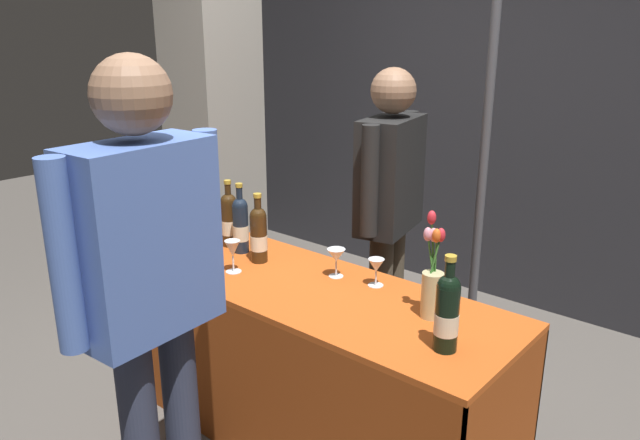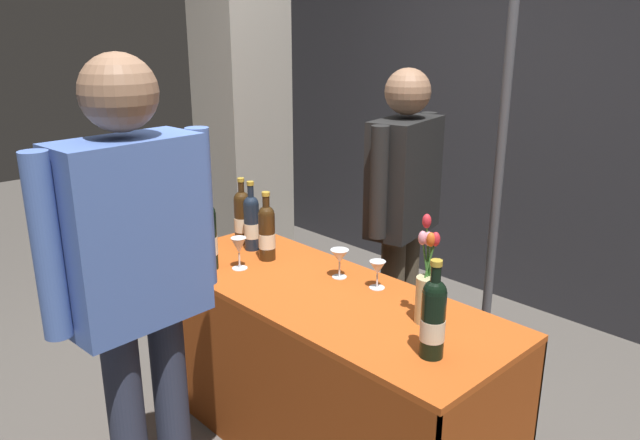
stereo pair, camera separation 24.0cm
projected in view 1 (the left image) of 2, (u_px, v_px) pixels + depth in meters
ground_plane at (320, 440)px, 2.72m from camera, size 12.00×12.00×0.00m
back_partition at (534, 58)px, 3.69m from camera, size 5.31×0.12×3.15m
concrete_pillar at (211, 63)px, 3.86m from camera, size 0.47×0.47×3.07m
tasting_table at (320, 340)px, 2.57m from camera, size 1.66×0.63×0.73m
featured_wine_bottle at (259, 233)px, 2.76m from camera, size 0.08×0.08×0.32m
display_bottle_0 at (201, 240)px, 2.62m from camera, size 0.08×0.08×0.34m
display_bottle_1 at (241, 224)px, 2.88m from camera, size 0.08×0.08×0.34m
display_bottle_2 at (447, 311)px, 2.00m from camera, size 0.08×0.08×0.34m
display_bottle_3 at (229, 219)px, 2.97m from camera, size 0.08×0.08×0.33m
wine_glass_near_vendor at (233, 250)px, 2.65m from camera, size 0.07×0.07×0.14m
wine_glass_mid at (336, 256)px, 2.60m from camera, size 0.08×0.08×0.13m
wine_glass_near_taster at (376, 267)px, 2.51m from camera, size 0.07×0.07×0.12m
flower_vase at (432, 282)px, 2.23m from camera, size 0.09×0.08×0.40m
vendor_presenter at (389, 199)px, 3.02m from camera, size 0.30×0.58×1.58m
taster_foreground_right at (148, 276)px, 1.88m from camera, size 0.24×0.61×1.69m
booth_signpost at (490, 87)px, 2.77m from camera, size 0.59×0.04×2.37m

